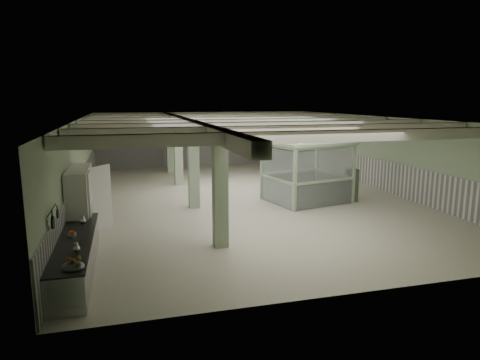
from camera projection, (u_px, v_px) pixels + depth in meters
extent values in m
plane|color=beige|center=(245.00, 198.00, 19.42)|extent=(20.00, 20.00, 0.00)
cube|color=silver|center=(246.00, 118.00, 18.76)|extent=(14.00, 20.00, 0.02)
cube|color=#A1B590|center=(204.00, 139.00, 28.57)|extent=(14.00, 0.02, 3.60)
cube|color=#A1B590|center=(367.00, 218.00, 9.61)|extent=(14.00, 0.02, 3.60)
cube|color=#A1B590|center=(79.00, 165.00, 17.28)|extent=(0.02, 20.00, 3.60)
cube|color=#A1B590|center=(383.00, 154.00, 20.90)|extent=(0.02, 20.00, 3.60)
cube|color=white|center=(82.00, 190.00, 17.48)|extent=(0.05, 19.90, 1.50)
cube|color=white|center=(381.00, 175.00, 21.09)|extent=(0.05, 19.90, 1.50)
cube|color=white|center=(205.00, 155.00, 28.74)|extent=(13.90, 0.05, 1.50)
cube|color=beige|center=(189.00, 124.00, 18.15)|extent=(0.45, 19.90, 0.40)
cube|color=beige|center=(321.00, 136.00, 11.68)|extent=(13.90, 0.35, 0.32)
cube|color=beige|center=(287.00, 130.00, 14.05)|extent=(13.90, 0.35, 0.32)
cube|color=beige|center=(263.00, 126.00, 16.42)|extent=(13.90, 0.35, 0.32)
cube|color=beige|center=(246.00, 122.00, 18.79)|extent=(13.90, 0.35, 0.32)
cube|color=beige|center=(232.00, 120.00, 21.16)|extent=(13.90, 0.35, 0.32)
cube|color=beige|center=(221.00, 118.00, 23.53)|extent=(13.90, 0.35, 0.32)
cube|color=beige|center=(212.00, 116.00, 25.90)|extent=(13.90, 0.35, 0.32)
cube|color=#9EB692|center=(220.00, 188.00, 12.76)|extent=(0.42, 0.42, 3.60)
cube|color=#9EB692|center=(194.00, 164.00, 17.50)|extent=(0.42, 0.42, 3.60)
cube|color=#9EB692|center=(178.00, 151.00, 22.24)|extent=(0.42, 0.42, 3.60)
cube|color=#9EB692|center=(170.00, 143.00, 26.03)|extent=(0.42, 0.42, 3.60)
cylinder|color=black|center=(52.00, 210.00, 10.08)|extent=(0.02, 1.20, 0.02)
cone|color=#2C3A2C|center=(301.00, 141.00, 14.25)|extent=(0.44, 0.44, 0.22)
cone|color=#2C3A2C|center=(253.00, 130.00, 19.46)|extent=(0.44, 0.44, 0.22)
cone|color=#2C3A2C|center=(227.00, 124.00, 24.20)|extent=(0.44, 0.44, 0.22)
cube|color=#A9A9AD|center=(76.00, 256.00, 11.02)|extent=(0.84, 4.99, 0.88)
cube|color=black|center=(75.00, 239.00, 10.93)|extent=(0.88, 5.03, 0.04)
cylinder|color=#B2B2B7|center=(72.00, 235.00, 11.15)|extent=(0.27, 0.27, 0.08)
cylinder|color=black|center=(53.00, 222.00, 9.83)|extent=(0.04, 0.31, 0.31)
cylinder|color=black|center=(58.00, 214.00, 10.56)|extent=(0.03, 0.23, 0.23)
cube|color=silver|center=(80.00, 202.00, 13.70)|extent=(0.64, 2.56, 2.35)
cube|color=silver|center=(91.00, 206.00, 13.23)|extent=(0.06, 0.96, 2.25)
cube|color=silver|center=(97.00, 197.00, 14.47)|extent=(0.66, 0.78, 2.25)
cube|color=silver|center=(92.00, 206.00, 13.24)|extent=(0.02, 0.05, 0.30)
cube|color=silver|center=(94.00, 197.00, 14.35)|extent=(0.02, 0.05, 0.30)
cube|color=#A4C29B|center=(295.00, 180.00, 16.87)|extent=(0.14, 0.14, 2.54)
cube|color=#A4C29B|center=(262.00, 171.00, 19.08)|extent=(0.14, 0.14, 2.54)
cube|color=#A4C29B|center=(354.00, 174.00, 18.27)|extent=(0.14, 0.14, 2.54)
cube|color=#A4C29B|center=(317.00, 166.00, 20.48)|extent=(0.14, 0.14, 2.54)
cube|color=#A4C29B|center=(308.00, 142.00, 18.43)|extent=(3.83, 3.45, 0.12)
cube|color=silver|center=(325.00, 194.00, 17.70)|extent=(2.79, 0.68, 1.05)
cube|color=silver|center=(326.00, 165.00, 17.48)|extent=(2.79, 0.68, 1.22)
cube|color=silver|center=(290.00, 184.00, 19.91)|extent=(2.79, 0.68, 1.05)
cube|color=silver|center=(290.00, 158.00, 19.68)|extent=(2.79, 0.68, 1.22)
cube|color=silver|center=(277.00, 192.00, 18.11)|extent=(0.57, 2.30, 1.05)
cube|color=silver|center=(278.00, 163.00, 17.88)|extent=(0.57, 2.30, 1.22)
cube|color=silver|center=(333.00, 185.00, 19.51)|extent=(0.57, 2.30, 1.05)
cube|color=silver|center=(335.00, 159.00, 19.28)|extent=(0.57, 2.30, 1.22)
cube|color=#5A5F4F|center=(351.00, 185.00, 18.84)|extent=(0.58, 0.74, 1.43)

